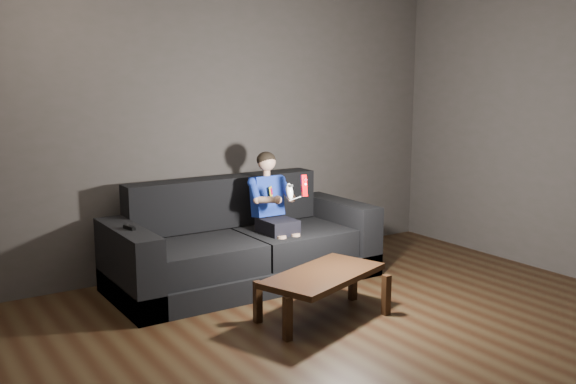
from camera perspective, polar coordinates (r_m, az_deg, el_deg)
floor at (r=4.47m, az=9.57°, el=-13.98°), size 5.00×5.00×0.00m
back_wall at (r=6.16m, az=-6.03°, el=5.75°), size 5.00×0.04×2.70m
sofa at (r=5.77m, az=-4.04°, el=-5.15°), size 2.36×1.02×0.91m
child at (r=5.74m, az=-1.39°, el=-0.88°), size 0.41×0.50×1.00m
wii_remote_red at (r=5.43m, az=1.44°, el=0.57°), size 0.06×0.08×0.19m
nunchuk_white at (r=5.36m, az=0.14°, el=0.05°), size 0.06×0.09×0.15m
wii_remote_black at (r=5.18m, az=-13.93°, el=-3.09°), size 0.06×0.14×0.03m
coffee_table at (r=4.90m, az=3.15°, el=-7.70°), size 1.11×0.80×0.36m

